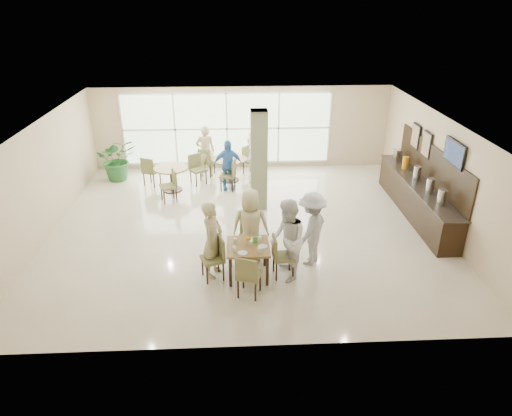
{
  "coord_description": "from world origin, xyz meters",
  "views": [
    {
      "loc": [
        -0.27,
        -10.65,
        5.6
      ],
      "look_at": [
        0.2,
        -1.2,
        1.1
      ],
      "focal_mm": 32.0,
      "sensor_mm": 36.0,
      "label": 1
    }
  ],
  "objects_px": {
    "main_table": "(248,250)",
    "teen_right": "(287,241)",
    "adult_standing": "(206,151)",
    "potted_plant": "(117,159)",
    "teen_far": "(251,226)",
    "buffet_counter": "(417,196)",
    "adult_b": "(254,156)",
    "teen_left": "(213,240)",
    "round_table_left": "(171,173)",
    "adult_a": "(228,165)",
    "teen_standing": "(311,229)",
    "round_table_right": "(229,163)"
  },
  "relations": [
    {
      "from": "teen_far",
      "to": "adult_a",
      "type": "relative_size",
      "value": 1.09
    },
    {
      "from": "buffet_counter",
      "to": "teen_far",
      "type": "bearing_deg",
      "value": -155.61
    },
    {
      "from": "round_table_right",
      "to": "teen_left",
      "type": "height_order",
      "value": "teen_left"
    },
    {
      "from": "round_table_right",
      "to": "buffet_counter",
      "type": "relative_size",
      "value": 0.24
    },
    {
      "from": "main_table",
      "to": "potted_plant",
      "type": "distance_m",
      "value": 7.13
    },
    {
      "from": "round_table_right",
      "to": "adult_b",
      "type": "height_order",
      "value": "adult_b"
    },
    {
      "from": "teen_right",
      "to": "round_table_right",
      "type": "bearing_deg",
      "value": -173.9
    },
    {
      "from": "teen_far",
      "to": "adult_b",
      "type": "bearing_deg",
      "value": -86.63
    },
    {
      "from": "main_table",
      "to": "teen_left",
      "type": "relative_size",
      "value": 0.53
    },
    {
      "from": "round_table_right",
      "to": "adult_standing",
      "type": "distance_m",
      "value": 0.92
    },
    {
      "from": "teen_far",
      "to": "teen_right",
      "type": "relative_size",
      "value": 0.95
    },
    {
      "from": "teen_left",
      "to": "teen_standing",
      "type": "height_order",
      "value": "teen_standing"
    },
    {
      "from": "buffet_counter",
      "to": "adult_b",
      "type": "bearing_deg",
      "value": 146.9
    },
    {
      "from": "round_table_left",
      "to": "teen_right",
      "type": "xyz_separation_m",
      "value": [
        3.02,
        -4.95,
        0.34
      ]
    },
    {
      "from": "adult_b",
      "to": "adult_standing",
      "type": "bearing_deg",
      "value": -98.5
    },
    {
      "from": "teen_left",
      "to": "adult_b",
      "type": "height_order",
      "value": "teen_left"
    },
    {
      "from": "teen_left",
      "to": "adult_standing",
      "type": "bearing_deg",
      "value": 25.56
    },
    {
      "from": "adult_standing",
      "to": "potted_plant",
      "type": "bearing_deg",
      "value": -2.29
    },
    {
      "from": "main_table",
      "to": "adult_b",
      "type": "distance_m",
      "value": 5.65
    },
    {
      "from": "round_table_right",
      "to": "adult_b",
      "type": "xyz_separation_m",
      "value": [
        0.81,
        0.03,
        0.23
      ]
    },
    {
      "from": "round_table_left",
      "to": "adult_standing",
      "type": "xyz_separation_m",
      "value": [
        1.0,
        1.17,
        0.3
      ]
    },
    {
      "from": "teen_far",
      "to": "adult_b",
      "type": "height_order",
      "value": "teen_far"
    },
    {
      "from": "teen_standing",
      "to": "adult_a",
      "type": "bearing_deg",
      "value": -121.18
    },
    {
      "from": "main_table",
      "to": "potted_plant",
      "type": "bearing_deg",
      "value": 124.53
    },
    {
      "from": "main_table",
      "to": "teen_right",
      "type": "xyz_separation_m",
      "value": [
        0.82,
        -0.09,
        0.25
      ]
    },
    {
      "from": "potted_plant",
      "to": "adult_b",
      "type": "xyz_separation_m",
      "value": [
        4.43,
        -0.24,
        0.11
      ]
    },
    {
      "from": "teen_left",
      "to": "adult_b",
      "type": "bearing_deg",
      "value": 9.62
    },
    {
      "from": "teen_standing",
      "to": "adult_b",
      "type": "xyz_separation_m",
      "value": [
        -1.03,
        5.16,
        -0.05
      ]
    },
    {
      "from": "potted_plant",
      "to": "adult_standing",
      "type": "relative_size",
      "value": 0.8
    },
    {
      "from": "main_table",
      "to": "round_table_right",
      "type": "xyz_separation_m",
      "value": [
        -0.42,
        5.61,
        -0.07
      ]
    },
    {
      "from": "potted_plant",
      "to": "adult_b",
      "type": "distance_m",
      "value": 4.44
    },
    {
      "from": "buffet_counter",
      "to": "teen_standing",
      "type": "distance_m",
      "value": 4.06
    },
    {
      "from": "main_table",
      "to": "adult_b",
      "type": "relative_size",
      "value": 0.56
    },
    {
      "from": "main_table",
      "to": "round_table_left",
      "type": "relative_size",
      "value": 0.87
    },
    {
      "from": "teen_left",
      "to": "teen_far",
      "type": "distance_m",
      "value": 1.03
    },
    {
      "from": "round_table_left",
      "to": "adult_a",
      "type": "height_order",
      "value": "adult_a"
    },
    {
      "from": "buffet_counter",
      "to": "teen_right",
      "type": "relative_size",
      "value": 2.6
    },
    {
      "from": "teen_left",
      "to": "adult_standing",
      "type": "distance_m",
      "value": 5.93
    },
    {
      "from": "round_table_right",
      "to": "adult_b",
      "type": "bearing_deg",
      "value": 1.91
    },
    {
      "from": "teen_standing",
      "to": "buffet_counter",
      "type": "bearing_deg",
      "value": 160.89
    },
    {
      "from": "potted_plant",
      "to": "teen_standing",
      "type": "xyz_separation_m",
      "value": [
        5.46,
        -5.4,
        0.17
      ]
    },
    {
      "from": "teen_right",
      "to": "adult_standing",
      "type": "height_order",
      "value": "teen_right"
    },
    {
      "from": "potted_plant",
      "to": "teen_far",
      "type": "height_order",
      "value": "teen_far"
    },
    {
      "from": "round_table_right",
      "to": "teen_far",
      "type": "xyz_separation_m",
      "value": [
        0.5,
        -4.9,
        0.27
      ]
    },
    {
      "from": "teen_far",
      "to": "adult_a",
      "type": "height_order",
      "value": "teen_far"
    },
    {
      "from": "teen_left",
      "to": "adult_a",
      "type": "height_order",
      "value": "teen_left"
    },
    {
      "from": "round_table_right",
      "to": "potted_plant",
      "type": "bearing_deg",
      "value": 175.82
    },
    {
      "from": "adult_b",
      "to": "teen_far",
      "type": "bearing_deg",
      "value": 1.59
    },
    {
      "from": "potted_plant",
      "to": "adult_a",
      "type": "relative_size",
      "value": 0.88
    },
    {
      "from": "main_table",
      "to": "teen_far",
      "type": "xyz_separation_m",
      "value": [
        0.08,
        0.71,
        0.2
      ]
    }
  ]
}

